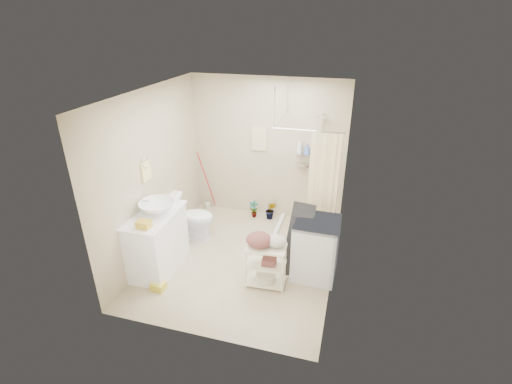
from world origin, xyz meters
TOP-DOWN VIEW (x-y plane):
  - floor at (0.00, 0.00)m, footprint 3.20×3.20m
  - ceiling at (0.00, 0.00)m, footprint 2.80×3.20m
  - wall_back at (0.00, 1.60)m, footprint 2.80×0.04m
  - wall_front at (0.00, -1.60)m, footprint 2.80×0.04m
  - wall_left at (-1.40, 0.00)m, footprint 0.04×3.20m
  - wall_right at (1.40, 0.00)m, footprint 0.04×3.20m
  - vanity at (-1.16, -0.50)m, footprint 0.61×1.06m
  - sink at (-1.11, -0.45)m, footprint 0.58×0.58m
  - counter_basket at (-1.09, -0.87)m, footprint 0.19×0.15m
  - floor_basket at (-0.93, -0.97)m, footprint 0.29×0.23m
  - toilet at (-1.04, 0.45)m, footprint 0.80×0.51m
  - mop at (-1.19, 1.49)m, footprint 0.15×0.15m
  - potted_plant_a at (-0.20, 1.39)m, footprint 0.18×0.13m
  - potted_plant_b at (0.13, 1.41)m, footprint 0.21×0.17m
  - hanging_towel at (-0.15, 1.58)m, footprint 0.28×0.03m
  - towel_ring at (-1.38, -0.20)m, footprint 0.04×0.22m
  - tp_holder at (-1.36, 0.05)m, footprint 0.08×0.12m
  - shower at (0.85, 1.05)m, footprint 1.10×1.10m
  - shampoo_bottle_a at (0.59, 1.53)m, footprint 0.11×0.11m
  - shampoo_bottle_b at (0.73, 1.51)m, footprint 0.11×0.11m
  - washing_machine at (1.14, -0.03)m, footprint 0.63×0.65m
  - laundry_rack at (0.50, -0.45)m, footprint 0.57×0.36m
  - ironing_board at (0.88, -0.07)m, footprint 0.33×0.13m

SIDE VIEW (x-z plane):
  - floor at x=0.00m, z-range 0.00..0.00m
  - floor_basket at x=-0.93m, z-range 0.00..0.15m
  - potted_plant_a at x=-0.20m, z-range 0.00..0.33m
  - potted_plant_b at x=0.13m, z-range 0.00..0.37m
  - laundry_rack at x=0.50m, z-range 0.00..0.76m
  - toilet at x=-1.04m, z-range 0.00..0.78m
  - washing_machine at x=1.14m, z-range 0.00..0.90m
  - vanity at x=-1.16m, z-range 0.00..0.92m
  - ironing_board at x=0.88m, z-range 0.00..1.15m
  - mop at x=-1.19m, z-range 0.00..1.19m
  - tp_holder at x=-1.36m, z-range 0.65..0.79m
  - counter_basket at x=-1.09m, z-range 0.92..1.02m
  - sink at x=-1.11m, z-range 0.92..1.10m
  - shower at x=0.85m, z-range 0.00..2.10m
  - wall_back at x=0.00m, z-range 0.00..2.60m
  - wall_front at x=0.00m, z-range 0.00..2.60m
  - wall_left at x=-1.40m, z-range 0.00..2.60m
  - wall_right at x=1.40m, z-range 0.00..2.60m
  - shampoo_bottle_b at x=0.73m, z-range 1.32..1.51m
  - shampoo_bottle_a at x=0.59m, z-range 1.32..1.56m
  - towel_ring at x=-1.38m, z-range 1.30..1.64m
  - hanging_towel at x=-0.15m, z-range 1.29..1.71m
  - ceiling at x=0.00m, z-range 2.58..2.62m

